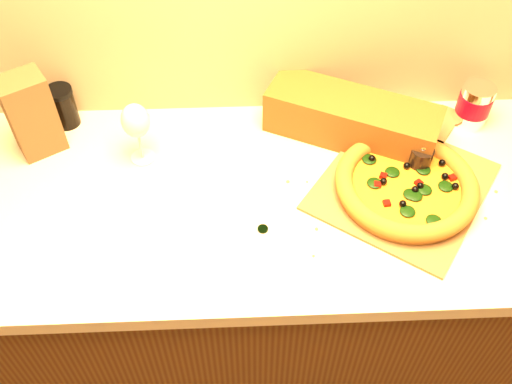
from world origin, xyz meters
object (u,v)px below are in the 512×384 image
(pizza_peel, at_px, (405,182))
(dark_jar, at_px, (63,107))
(pizza, at_px, (406,185))
(coffee_canister, at_px, (474,104))
(wine_glass, at_px, (136,122))
(pepper_grinder, at_px, (420,160))

(pizza_peel, relative_size, dark_jar, 4.94)
(pizza_peel, distance_m, pizza, 0.04)
(pizza_peel, distance_m, coffee_canister, 0.32)
(wine_glass, bearing_deg, pepper_grinder, -6.53)
(wine_glass, bearing_deg, dark_jar, 146.59)
(pepper_grinder, bearing_deg, dark_jar, 166.26)
(pizza, xyz_separation_m, coffee_canister, (0.23, 0.25, 0.03))
(pepper_grinder, xyz_separation_m, wine_glass, (-0.70, 0.08, 0.08))
(pizza, relative_size, pepper_grinder, 3.22)
(coffee_canister, relative_size, wine_glass, 0.69)
(pepper_grinder, bearing_deg, pizza, -124.39)
(pizza_peel, height_order, coffee_canister, coffee_canister)
(pepper_grinder, relative_size, dark_jar, 0.92)
(wine_glass, relative_size, dark_jar, 1.51)
(pepper_grinder, bearing_deg, coffee_canister, 44.74)
(pizza_peel, relative_size, pizza, 1.66)
(pizza_peel, xyz_separation_m, dark_jar, (-0.88, 0.26, 0.05))
(pizza, height_order, wine_glass, wine_glass)
(pepper_grinder, bearing_deg, pizza_peel, -136.65)
(pizza, distance_m, wine_glass, 0.67)
(pizza_peel, distance_m, pepper_grinder, 0.07)
(pizza, bearing_deg, wine_glass, 167.10)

